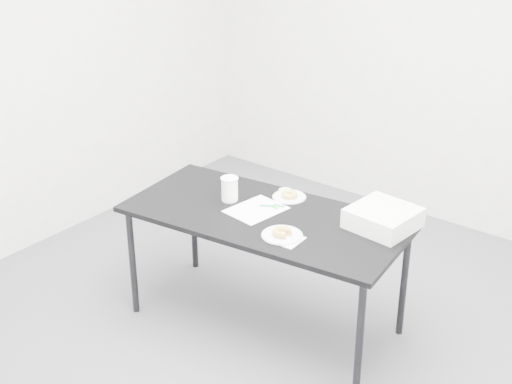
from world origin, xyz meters
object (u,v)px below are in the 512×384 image
Objects in this scene: donut_far at (289,194)px; bakery_box at (383,218)px; plate_near at (282,235)px; donut_near at (282,232)px; pen at (272,206)px; scorecard at (256,210)px; plate_far at (289,197)px; table at (265,223)px; coffee_cup at (230,189)px.

bakery_box is (0.62, 0.01, 0.03)m from donut_far.
plate_near is 0.02m from donut_near.
donut_near is at bearing -79.68° from pen.
plate_far is (0.05, 0.25, 0.00)m from scorecard.
donut_near is 0.49m from plate_far.
donut_near is 0.52× the size of plate_far.
scorecard is at bearing 151.58° from donut_near.
bakery_box is (0.62, 0.01, 0.05)m from plate_far.
coffee_cup is at bearing 169.35° from table.
scorecard is 1.42× the size of plate_near.
plate_near is 0.67× the size of bakery_box.
scorecard is 0.35m from donut_near.
bakery_box is at bearing 16.24° from coffee_cup.
donut_near is 0.54m from coffee_cup.
donut_near reaches higher than plate_near.
donut_near is (0.00, 0.00, 0.02)m from plate_near.
donut_near is at bearing -40.54° from table.
plate_near is 2.13× the size of donut_near.
bakery_box reaches higher than table.
coffee_cup is (-0.28, 0.02, 0.13)m from table.
donut_far is (-0.02, 0.27, 0.08)m from table.
plate_far is at bearing 88.01° from table.
plate_near is at bearing -125.54° from bakery_box.
plate_far is 2.13× the size of donut_far.
table is at bearing -110.21° from pen.
coffee_cup is (-0.20, 0.01, 0.07)m from scorecard.
bakery_box is (0.62, 0.17, 0.05)m from pen.
scorecard is 1.57× the size of plate_far.
scorecard is 3.03× the size of donut_near.
plate_near reaches higher than plate_far.
scorecard is at bearing 163.71° from table.
table is 5.33× the size of scorecard.
coffee_cup is (-0.26, -0.25, 0.05)m from donut_far.
coffee_cup is at bearing -135.97° from plate_far.
donut_near is (0.25, -0.25, 0.02)m from pen.
plate_far is at bearing 121.00° from plate_near.
donut_near is at bearing 0.00° from plate_near.
scorecard reaches higher than table.
plate_near is at bearing 0.00° from donut_near.
pen is 1.01× the size of coffee_cup.
plate_far is 1.38× the size of coffee_cup.
donut_near is at bearing -20.44° from scorecard.
pen is (0.05, 0.09, 0.01)m from scorecard.
scorecard is 0.10m from pen.
table is 8.40× the size of plate_far.
plate_near is at bearing -18.63° from coffee_cup.
donut_near reaches higher than donut_far.
bakery_box is (0.37, 0.43, 0.03)m from donut_near.
donut_near reaches higher than scorecard.
plate_far reaches higher than table.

